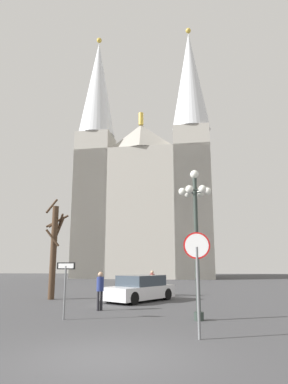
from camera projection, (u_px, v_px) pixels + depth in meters
ground_plane at (105, 358)px, 7.43m from camera, size 120.00×120.00×0.00m
cathedral at (145, 190)px, 49.92m from camera, size 20.15×12.72×37.41m
stop_sign at (197, 263)px, 9.64m from camera, size 0.77×0.15×2.92m
one_way_arrow_sign at (65, 281)px, 12.70m from camera, size 0.74×0.17×2.07m
street_lamp at (196, 221)px, 13.01m from camera, size 1.28×1.15×5.65m
bare_tree at (54, 247)px, 20.04m from camera, size 1.38×1.26×5.95m
parked_car_near_white at (140, 289)px, 18.64m from camera, size 4.02×4.62×1.38m
pedestrian_walking at (152, 280)px, 22.19m from camera, size 0.32×0.32×1.56m
pedestrian_standing at (100, 287)px, 15.06m from camera, size 0.32×0.32×1.66m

